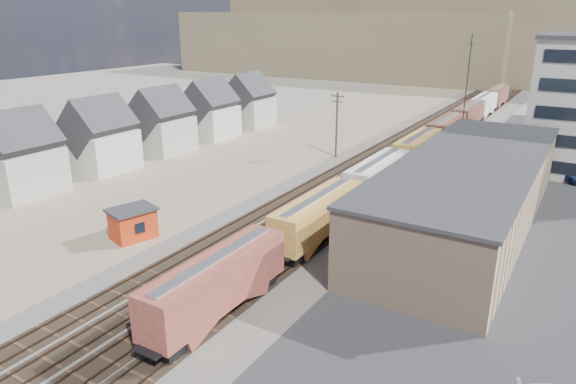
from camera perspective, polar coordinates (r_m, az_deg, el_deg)
The scene contains 14 objects.
ground at distance 42.39m, azimuth -9.86°, elevation -10.59°, with size 300.00×300.00×0.00m, color #6B6356.
ballast_bed at distance 83.84m, azimuth 12.98°, elevation 4.21°, with size 18.00×200.00×0.06m, color #4C4742.
dirt_yard at distance 83.54m, azimuth -2.41°, elevation 4.62°, with size 24.00×180.00×0.03m, color #6E654C.
asphalt_lot at distance 65.75m, azimuth 26.98°, elevation -1.52°, with size 26.00×120.00×0.04m, color #232326.
rail_tracks at distance 83.98m, azimuth 12.63°, elevation 4.32°, with size 11.40×200.00×0.24m.
freight_train at distance 83.03m, azimuth 15.82°, elevation 5.80°, with size 3.00×119.74×4.46m.
warehouse at distance 55.93m, azimuth 19.46°, elevation 0.10°, with size 12.40×40.40×7.25m.
utility_pole_north at distance 78.49m, azimuth 5.43°, elevation 7.57°, with size 2.20×0.32×10.00m.
radio_mast at distance 90.10m, azimuth 19.18°, elevation 10.57°, with size 1.20×0.16×18.00m.
townhouse_row at distance 80.48m, azimuth -16.90°, elevation 6.42°, with size 8.15×68.16×10.47m.
hills_north at distance 196.92m, azimuth 24.94°, elevation 15.39°, with size 265.00×80.00×32.00m.
maintenance_shed at distance 52.31m, azimuth -16.86°, elevation -3.32°, with size 4.38×5.04×3.13m.
parked_car_red at distance 40.95m, azimuth 20.04°, elevation -11.62°, with size 1.58×3.91×1.33m, color #AB300F.
parked_car_blue at distance 77.36m, azimuth 28.74°, elevation 1.71°, with size 2.81×6.09×1.69m, color navy.
Camera 1 is at (24.91, -27.33, 20.74)m, focal length 32.00 mm.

